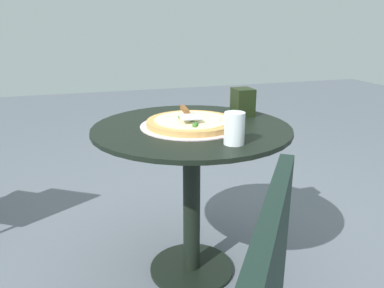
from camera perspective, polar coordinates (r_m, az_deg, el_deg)
name	(u,v)px	position (r m, az deg, el deg)	size (l,w,h in m)	color
ground_plane	(192,269)	(1.92, -0.05, -18.16)	(10.00, 10.00, 0.00)	#565D67
patio_table	(192,166)	(1.66, -0.06, -3.26)	(0.83, 0.83, 0.71)	black
pizza_on_tray	(192,123)	(1.60, 0.00, 3.14)	(0.43, 0.43, 0.05)	beige
pizza_server	(187,113)	(1.61, -0.74, 4.65)	(0.09, 0.21, 0.02)	silver
drinking_cup	(234,128)	(1.36, 6.32, 2.33)	(0.07, 0.07, 0.12)	silver
napkin_dispenser	(243,102)	(1.80, 7.56, 6.23)	(0.10, 0.09, 0.13)	black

